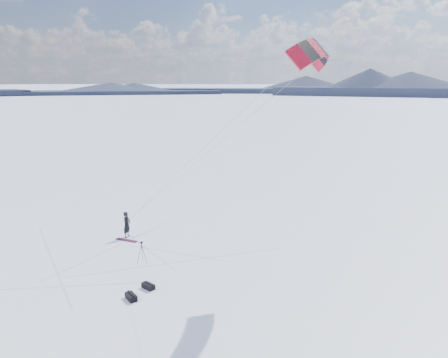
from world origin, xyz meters
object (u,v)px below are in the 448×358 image
Objects in this scene: snowkiter at (128,237)px; gear_bag_b at (131,297)px; gear_bag_a at (148,286)px; tripod at (142,249)px; snowboard at (127,240)px.

snowkiter is 2.13× the size of gear_bag_b.
gear_bag_a is at bearing -141.54° from snowkiter.
tripod is (3.95, -2.60, 0.85)m from snowkiter.
snowboard is 4.15m from tripod.
tripod is 1.53× the size of gear_bag_b.
snowboard is at bearing -153.54° from snowkiter.
gear_bag_a is (6.66, -4.96, 0.15)m from snowkiter.
gear_bag_b is (0.10, -1.35, 0.01)m from gear_bag_a.
gear_bag_b is at bearing -52.32° from snowboard.
snowkiter reaches higher than snowboard.
gear_bag_b reaches higher than snowboard.
snowboard is 2.12× the size of gear_bag_a.
tripod reaches higher than snowkiter.
snowboard is 8.56m from gear_bag_b.
gear_bag_b is at bearing -78.68° from gear_bag_a.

